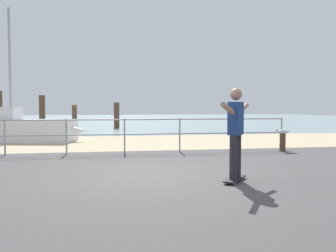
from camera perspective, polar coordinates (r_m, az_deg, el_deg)
The scene contains 12 objects.
ground_plane at distance 6.43m, azimuth -1.69°, elevation -9.47°, with size 24.00×10.00×0.04m, color #474444.
beach_strip at distance 14.31m, azimuth -6.42°, elevation -2.61°, with size 24.00×6.00×0.04m, color tan.
sea_surface at distance 42.24m, azimuth -8.90°, elevation 1.05°, with size 72.00×50.00×0.04m, color #849EA3.
railing_fence at distance 10.89m, azimuth -15.80°, elevation -0.74°, with size 13.55×0.05×1.05m.
sailboat at distance 15.53m, azimuth -22.03°, elevation -0.43°, with size 5.07×2.29×5.32m.
skateboard at distance 6.82m, azimuth 10.58°, elevation -8.23°, with size 0.65×0.75×0.08m.
skateboarder at distance 6.70m, azimuth 10.65°, elevation -0.23°, with size 0.96×1.20×1.65m.
bollard_short at distance 11.74m, azimuth 17.68°, elevation -2.57°, with size 0.18×0.18×0.56m, color #513826.
seagull at distance 11.71m, azimuth 17.63°, elevation -0.83°, with size 0.49×0.18×0.18m.
groyne_post_1 at distance 24.20m, azimuth -19.30°, elevation 2.07°, with size 0.38×0.38×2.15m, color #513826.
groyne_post_2 at distance 19.37m, azimuth -14.57°, elevation 1.01°, with size 0.25×0.25×1.51m, color #513826.
groyne_post_3 at distance 24.06m, azimuth -8.13°, elevation 1.67°, with size 0.36×0.36×1.71m, color #513826.
Camera 1 is at (-0.92, -7.21, 1.39)m, focal length 38.52 mm.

